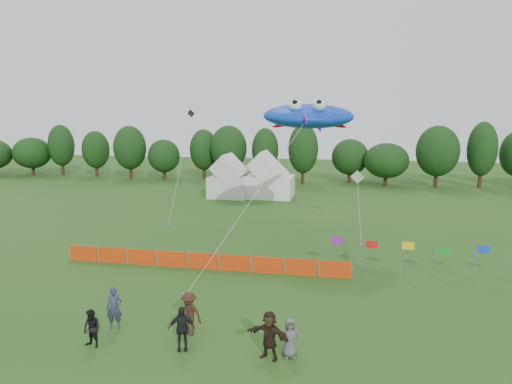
% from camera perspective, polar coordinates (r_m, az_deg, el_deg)
% --- Properties ---
extents(ground, '(160.00, 160.00, 0.00)m').
position_cam_1_polar(ground, '(20.57, -3.39, -17.27)').
color(ground, '#234C16').
rests_on(ground, ground).
extents(treeline, '(104.57, 8.78, 8.36)m').
position_cam_1_polar(treeline, '(62.96, 8.35, 4.83)').
color(treeline, '#382314').
rests_on(treeline, ground).
extents(tent_left, '(4.44, 4.44, 3.92)m').
position_cam_1_polar(tent_left, '(52.37, -3.29, 1.55)').
color(tent_left, silver).
rests_on(tent_left, ground).
extents(tent_right, '(5.62, 4.50, 3.97)m').
position_cam_1_polar(tent_right, '(52.08, 1.58, 1.54)').
color(tent_right, white).
rests_on(tent_right, ground).
extents(barrier_fence, '(17.90, 0.06, 1.00)m').
position_cam_1_polar(barrier_fence, '(28.32, -6.76, -8.56)').
color(barrier_fence, red).
rests_on(barrier_fence, ground).
extents(flag_row, '(10.73, 0.64, 2.15)m').
position_cam_1_polar(flag_row, '(28.23, 19.92, -7.30)').
color(flag_row, gray).
rests_on(flag_row, ground).
extents(spectator_a, '(0.80, 0.66, 1.88)m').
position_cam_1_polar(spectator_a, '(21.53, -17.29, -13.69)').
color(spectator_a, '#2D304C').
rests_on(spectator_a, ground).
extents(spectator_b, '(0.89, 0.76, 1.57)m').
position_cam_1_polar(spectator_b, '(20.30, -19.84, -15.77)').
color(spectator_b, black).
rests_on(spectator_b, ground).
extents(spectator_c, '(1.35, 0.96, 1.89)m').
position_cam_1_polar(spectator_c, '(20.29, -8.39, -14.80)').
color(spectator_c, '#351F15').
rests_on(spectator_c, ground).
extents(spectator_d, '(1.14, 0.74, 1.81)m').
position_cam_1_polar(spectator_d, '(19.16, -9.29, -16.49)').
color(spectator_d, black).
rests_on(spectator_d, ground).
extents(spectator_e, '(0.90, 0.74, 1.58)m').
position_cam_1_polar(spectator_e, '(18.55, 4.25, -17.71)').
color(spectator_e, '#56555B').
rests_on(spectator_e, ground).
extents(spectator_f, '(1.85, 1.09, 1.90)m').
position_cam_1_polar(spectator_f, '(18.34, 1.67, -17.45)').
color(spectator_f, black).
rests_on(spectator_f, ground).
extents(stingray_kite, '(9.22, 20.62, 10.40)m').
position_cam_1_polar(stingray_kite, '(33.41, 6.74, 9.38)').
color(stingray_kite, blue).
rests_on(stingray_kite, ground).
extents(small_kite_white, '(1.17, 6.66, 4.72)m').
position_cam_1_polar(small_kite_white, '(37.87, 12.67, -0.24)').
color(small_kite_white, silver).
rests_on(small_kite_white, ground).
extents(small_kite_dark, '(2.35, 11.81, 9.92)m').
position_cam_1_polar(small_kite_dark, '(45.53, -9.12, 4.84)').
color(small_kite_dark, black).
rests_on(small_kite_dark, ground).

